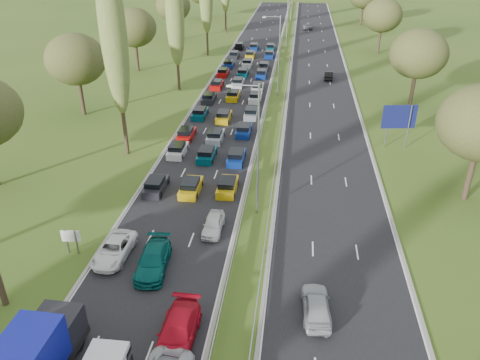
% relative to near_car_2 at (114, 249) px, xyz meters
% --- Properties ---
extents(ground, '(260.00, 260.00, 0.00)m').
position_rel_near_car_2_xyz_m(ground, '(10.44, 44.98, -0.72)').
color(ground, '#334C18').
rests_on(ground, ground).
extents(near_carriageway, '(10.50, 215.00, 0.04)m').
position_rel_near_car_2_xyz_m(near_carriageway, '(3.69, 47.48, -0.72)').
color(near_carriageway, black).
rests_on(near_carriageway, ground).
extents(far_carriageway, '(10.50, 215.00, 0.04)m').
position_rel_near_car_2_xyz_m(far_carriageway, '(17.19, 47.48, -0.72)').
color(far_carriageway, black).
rests_on(far_carriageway, ground).
extents(central_reservation, '(2.36, 215.00, 0.32)m').
position_rel_near_car_2_xyz_m(central_reservation, '(10.44, 47.48, -0.17)').
color(central_reservation, gray).
rests_on(central_reservation, ground).
extents(lamp_columns, '(0.18, 140.18, 12.00)m').
position_rel_near_car_2_xyz_m(lamp_columns, '(10.44, 42.98, 5.28)').
color(lamp_columns, gray).
rests_on(lamp_columns, ground).
extents(poplar_row, '(2.80, 127.80, 22.44)m').
position_rel_near_car_2_xyz_m(poplar_row, '(-5.56, 33.15, 11.67)').
color(poplar_row, '#2D2116').
rests_on(poplar_row, ground).
extents(woodland_left, '(8.00, 166.00, 11.10)m').
position_rel_near_car_2_xyz_m(woodland_left, '(-16.06, 27.61, 6.96)').
color(woodland_left, '#2D2116').
rests_on(woodland_left, ground).
extents(woodland_right, '(8.00, 153.00, 11.10)m').
position_rel_near_car_2_xyz_m(woodland_right, '(29.94, 31.65, 6.96)').
color(woodland_right, '#2D2116').
rests_on(woodland_right, ground).
extents(traffic_queue_fill, '(8.98, 68.57, 0.80)m').
position_rel_near_car_2_xyz_m(traffic_queue_fill, '(3.71, 42.85, -0.28)').
color(traffic_queue_fill, black).
rests_on(traffic_queue_fill, ground).
extents(near_car_2, '(2.50, 5.12, 1.40)m').
position_rel_near_car_2_xyz_m(near_car_2, '(0.00, 0.00, 0.00)').
color(near_car_2, white).
rests_on(near_car_2, near_carriageway).
extents(near_car_7, '(2.60, 5.51, 1.55)m').
position_rel_near_car_2_xyz_m(near_car_7, '(3.45, -1.05, 0.08)').
color(near_car_7, '#054D49').
rests_on(near_car_7, near_carriageway).
extents(near_car_11, '(2.28, 5.53, 1.60)m').
position_rel_near_car_2_xyz_m(near_car_11, '(7.00, -7.86, 0.10)').
color(near_car_11, '#B00A1C').
rests_on(near_car_11, near_carriageway).
extents(near_car_12, '(1.61, 3.96, 1.35)m').
position_rel_near_car_2_xyz_m(near_car_12, '(7.04, 4.55, -0.03)').
color(near_car_12, silver).
rests_on(near_car_12, near_carriageway).
extents(far_car_0, '(2.11, 4.63, 1.54)m').
position_rel_near_car_2_xyz_m(far_car_0, '(15.53, -4.38, 0.07)').
color(far_car_0, '#9FA5A9').
rests_on(far_car_0, far_carriageway).
extents(far_car_1, '(1.59, 4.15, 1.35)m').
position_rel_near_car_2_xyz_m(far_car_1, '(18.73, 53.47, -0.03)').
color(far_car_1, black).
rests_on(far_car_1, far_carriageway).
extents(far_car_2, '(2.46, 5.21, 1.44)m').
position_rel_near_car_2_xyz_m(far_car_2, '(15.25, 101.68, 0.02)').
color(far_car_2, slate).
rests_on(far_car_2, far_carriageway).
extents(info_sign, '(1.50, 0.21, 2.10)m').
position_rel_near_car_2_xyz_m(info_sign, '(-3.46, 0.11, 0.65)').
color(info_sign, gray).
rests_on(info_sign, ground).
extents(direction_sign, '(3.96, 0.76, 5.20)m').
position_rel_near_car_2_xyz_m(direction_sign, '(25.34, 24.73, 2.85)').
color(direction_sign, gray).
rests_on(direction_sign, ground).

